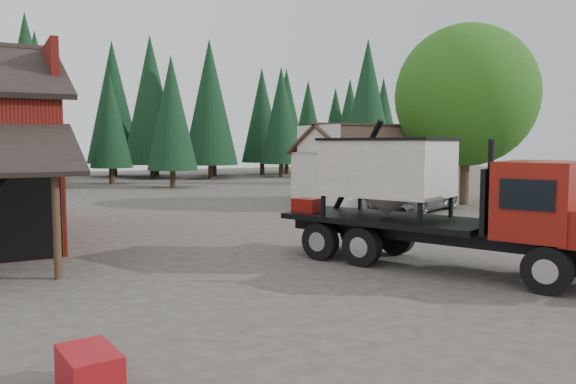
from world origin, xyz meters
TOP-DOWN VIEW (x-y plane):
  - ground at (0.00, 0.00)m, footprint 120.00×120.00m
  - farmhouse at (13.00, 13.00)m, footprint 8.60×6.42m
  - deciduous_tree at (17.01, 9.97)m, footprint 8.00×8.00m
  - conifer_backdrop at (0.00, 42.00)m, footprint 76.00×16.00m
  - near_pine_b at (6.00, 30.00)m, footprint 3.96×3.96m
  - near_pine_c at (22.00, 26.00)m, footprint 4.84×4.84m
  - near_pine_d at (-4.00, 34.00)m, footprint 5.28×5.28m
  - feed_truck at (4.00, -1.66)m, footprint 6.09×9.65m
  - silver_car at (12.56, 9.02)m, footprint 6.80×5.13m
  - equip_box at (-6.00, -5.23)m, footprint 0.82×1.17m

SIDE VIEW (x-z plane):
  - ground at x=0.00m, z-range 0.00..0.00m
  - conifer_backdrop at x=0.00m, z-range -8.00..8.00m
  - equip_box at x=-6.00m, z-range 0.00..0.60m
  - silver_car at x=12.56m, z-range 0.00..1.72m
  - farmhouse at x=13.00m, z-range -0.66..3.99m
  - feed_truck at x=4.00m, z-range -0.14..4.12m
  - near_pine_b at x=6.00m, z-range 0.69..11.09m
  - deciduous_tree at x=17.01m, z-range 0.81..11.01m
  - near_pine_c at x=22.00m, z-range 0.69..13.09m
  - near_pine_d at x=-4.00m, z-range 0.69..14.09m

